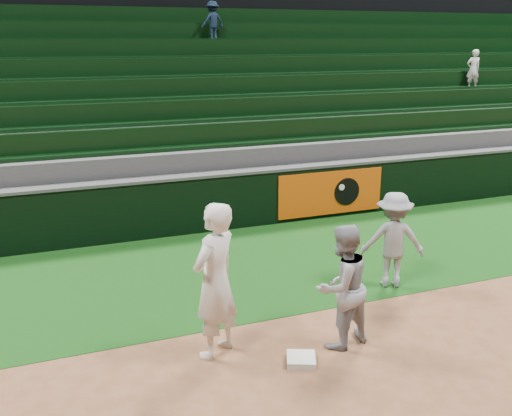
{
  "coord_description": "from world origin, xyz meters",
  "views": [
    {
      "loc": [
        -3.09,
        -6.08,
        3.98
      ],
      "look_at": [
        0.13,
        2.3,
        1.3
      ],
      "focal_mm": 40.0,
      "sensor_mm": 36.0,
      "label": 1
    }
  ],
  "objects_px": {
    "first_base": "(301,359)",
    "base_coach": "(393,240)",
    "first_baseman": "(215,281)",
    "baserunner": "(342,286)"
  },
  "relations": [
    {
      "from": "base_coach",
      "to": "first_baseman",
      "type": "bearing_deg",
      "value": 40.86
    },
    {
      "from": "first_base",
      "to": "base_coach",
      "type": "bearing_deg",
      "value": 33.87
    },
    {
      "from": "baserunner",
      "to": "base_coach",
      "type": "distance_m",
      "value": 2.22
    },
    {
      "from": "first_base",
      "to": "base_coach",
      "type": "height_order",
      "value": "base_coach"
    },
    {
      "from": "first_baseman",
      "to": "base_coach",
      "type": "bearing_deg",
      "value": 161.43
    },
    {
      "from": "baserunner",
      "to": "base_coach",
      "type": "relative_size",
      "value": 1.06
    },
    {
      "from": "first_baseman",
      "to": "base_coach",
      "type": "distance_m",
      "value": 3.51
    },
    {
      "from": "base_coach",
      "to": "first_base",
      "type": "bearing_deg",
      "value": 57.91
    },
    {
      "from": "first_base",
      "to": "baserunner",
      "type": "xyz_separation_m",
      "value": [
        0.68,
        0.23,
        0.81
      ]
    },
    {
      "from": "first_baseman",
      "to": "baserunner",
      "type": "relative_size",
      "value": 1.21
    }
  ]
}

